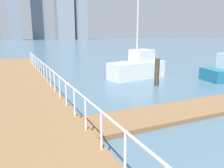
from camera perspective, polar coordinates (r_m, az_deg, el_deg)
ground_plane at (r=21.17m, az=-10.40°, el=3.37°), size 300.00×300.00×0.00m
floating_dock at (r=11.74m, az=25.93°, el=-4.75°), size 14.49×2.00×0.18m
boardwalk_railing at (r=11.16m, az=-14.13°, el=1.26°), size 0.06×30.09×1.08m
dock_piling_4 at (r=14.90m, az=11.55°, el=2.99°), size 0.32×0.32×1.81m
moored_boat_3 at (r=17.35m, az=6.57°, el=4.31°), size 4.78×2.46×6.95m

